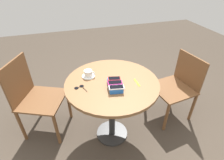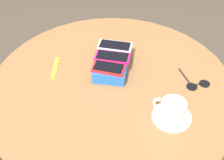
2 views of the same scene
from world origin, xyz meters
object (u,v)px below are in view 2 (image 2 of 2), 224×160
object	(u,v)px
saucer	(172,117)
sunglasses	(196,84)
lanyard_strap	(55,68)
phone_magenta	(112,57)
coffee_cup	(172,109)
round_table	(112,106)
phone_box	(113,63)
phone_red	(109,68)
phone_white	(115,46)

from	to	relation	value
saucer	sunglasses	xyz separation A→B (m)	(-0.16, 0.11, -0.00)
lanyard_strap	sunglasses	world-z (taller)	sunglasses
phone_magenta	coffee_cup	world-z (taller)	coffee_cup
round_table	phone_magenta	xyz separation A→B (m)	(-0.09, -0.00, 0.17)
phone_box	coffee_cup	distance (m)	0.32
phone_red	phone_magenta	bearing A→B (deg)	169.69
phone_box	phone_red	xyz separation A→B (m)	(0.06, -0.01, 0.03)
phone_white	round_table	bearing A→B (deg)	-3.18
phone_red	saucer	bearing A→B (deg)	48.58
phone_white	saucer	size ratio (longest dim) A/B	1.09
round_table	phone_white	distance (m)	0.24
lanyard_strap	sunglasses	size ratio (longest dim) A/B	1.05
sunglasses	phone_red	bearing A→B (deg)	-94.68
phone_white	coffee_cup	world-z (taller)	coffee_cup
round_table	saucer	xyz separation A→B (m)	(0.16, 0.20, 0.12)
phone_magenta	lanyard_strap	xyz separation A→B (m)	(0.01, -0.22, -0.05)
saucer	coffee_cup	xyz separation A→B (m)	(-0.00, -0.00, 0.04)
coffee_cup	sunglasses	xyz separation A→B (m)	(-0.16, 0.11, -0.04)
round_table	phone_box	world-z (taller)	phone_box
phone_white	lanyard_strap	xyz separation A→B (m)	(0.08, -0.23, -0.05)
phone_red	coffee_cup	size ratio (longest dim) A/B	1.22
round_table	coffee_cup	distance (m)	0.30
phone_box	lanyard_strap	distance (m)	0.23
round_table	sunglasses	xyz separation A→B (m)	(-0.00, 0.31, 0.12)
phone_box	saucer	size ratio (longest dim) A/B	1.66
phone_magenta	phone_red	world-z (taller)	same
round_table	phone_magenta	distance (m)	0.20
round_table	saucer	size ratio (longest dim) A/B	6.96
phone_red	lanyard_strap	xyz separation A→B (m)	(-0.06, -0.21, -0.05)
phone_magenta	phone_red	bearing A→B (deg)	-10.31
phone_box	coffee_cup	bearing A→B (deg)	38.07
phone_box	round_table	bearing A→B (deg)	-0.85
phone_white	sunglasses	size ratio (longest dim) A/B	1.20
saucer	coffee_cup	world-z (taller)	coffee_cup
sunglasses	phone_magenta	bearing A→B (deg)	-106.17
phone_white	phone_magenta	distance (m)	0.07
round_table	sunglasses	bearing A→B (deg)	90.48
phone_magenta	lanyard_strap	world-z (taller)	phone_magenta
round_table	phone_magenta	size ratio (longest dim) A/B	6.48
round_table	saucer	distance (m)	0.28
phone_white	coffee_cup	size ratio (longest dim) A/B	1.35
phone_box	phone_red	bearing A→B (deg)	-12.65
saucer	lanyard_strap	size ratio (longest dim) A/B	1.05
sunglasses	lanyard_strap	bearing A→B (deg)	-98.78
phone_magenta	sunglasses	xyz separation A→B (m)	(0.09, 0.31, -0.05)
saucer	lanyard_strap	distance (m)	0.49
round_table	saucer	world-z (taller)	saucer
phone_magenta	coffee_cup	size ratio (longest dim) A/B	1.33
round_table	coffee_cup	world-z (taller)	coffee_cup
lanyard_strap	sunglasses	bearing A→B (deg)	81.22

